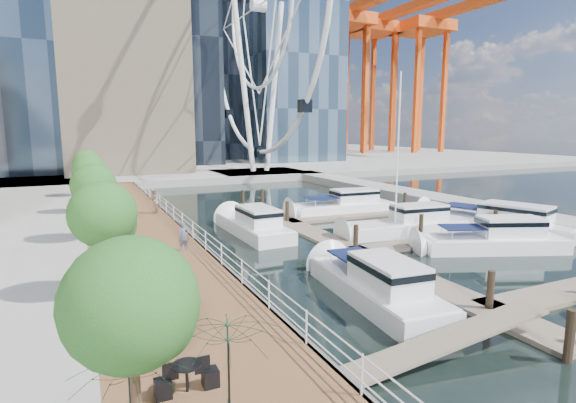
{
  "coord_description": "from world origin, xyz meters",
  "views": [
    {
      "loc": [
        -12.11,
        -14.54,
        7.55
      ],
      "look_at": [
        -0.14,
        11.12,
        3.0
      ],
      "focal_mm": 28.0,
      "sensor_mm": 36.0,
      "label": 1
    }
  ],
  "objects": [
    {
      "name": "breakwater",
      "position": [
        20.0,
        20.0,
        0.5
      ],
      "size": [
        4.0,
        60.0,
        1.0
      ],
      "primitive_type": "cube",
      "color": "gray",
      "rests_on": "ground"
    },
    {
      "name": "pier",
      "position": [
        14.0,
        52.0,
        0.5
      ],
      "size": [
        14.0,
        12.0,
        1.0
      ],
      "primitive_type": "cube",
      "color": "gray",
      "rests_on": "ground"
    },
    {
      "name": "pedestrian_near",
      "position": [
        -7.21,
        9.45,
        1.8
      ],
      "size": [
        0.63,
        0.46,
        1.6
      ],
      "primitive_type": "imported",
      "rotation": [
        0.0,
        0.0,
        0.14
      ],
      "color": "#474A5F",
      "rests_on": "boardwalk"
    },
    {
      "name": "pedestrian_mid",
      "position": [
        -6.98,
        21.44,
        1.98
      ],
      "size": [
        0.81,
        1.01,
        1.96
      ],
      "primitive_type": "imported",
      "rotation": [
        0.0,
        0.0,
        -1.65
      ],
      "color": "gray",
      "rests_on": "boardwalk"
    },
    {
      "name": "pedestrian_far",
      "position": [
        -9.37,
        30.52,
        1.87
      ],
      "size": [
        1.07,
        0.94,
        1.73
      ],
      "primitive_type": "imported",
      "rotation": [
        0.0,
        0.0,
        2.5
      ],
      "color": "#2D3338",
      "rests_on": "boardwalk"
    },
    {
      "name": "cafe_tables",
      "position": [
        -10.4,
        -2.0,
        1.37
      ],
      "size": [
        2.5,
        13.7,
        0.74
      ],
      "color": "black",
      "rests_on": "ground"
    },
    {
      "name": "railing",
      "position": [
        -6.1,
        15.0,
        1.52
      ],
      "size": [
        0.1,
        60.0,
        1.05
      ],
      "primitive_type": null,
      "color": "white",
      "rests_on": "boardwalk"
    },
    {
      "name": "boardwalk",
      "position": [
        -9.0,
        15.0,
        0.5
      ],
      "size": [
        6.0,
        60.0,
        1.0
      ],
      "primitive_type": "cube",
      "color": "brown",
      "rests_on": "ground"
    },
    {
      "name": "moored_yachts",
      "position": [
        8.61,
        9.45,
        0.0
      ],
      "size": [
        22.22,
        31.37,
        11.5
      ],
      "color": "white",
      "rests_on": "ground"
    },
    {
      "name": "seawall",
      "position": [
        -6.0,
        15.0,
        0.5
      ],
      "size": [
        0.25,
        60.0,
        1.0
      ],
      "primitive_type": "cube",
      "color": "#595954",
      "rests_on": "ground"
    },
    {
      "name": "floating_docks",
      "position": [
        7.97,
        9.98,
        0.49
      ],
      "size": [
        16.0,
        34.0,
        2.6
      ],
      "color": "#6D6051",
      "rests_on": "ground"
    },
    {
      "name": "cafe_seating",
      "position": [
        -10.38,
        -2.81,
        2.11
      ],
      "size": [
        4.97,
        11.9,
        2.35
      ],
      "color": "#103C12",
      "rests_on": "ground"
    },
    {
      "name": "port_cranes",
      "position": [
        67.67,
        95.67,
        20.0
      ],
      "size": [
        40.0,
        52.0,
        38.0
      ],
      "color": "#D84C14",
      "rests_on": "ground"
    },
    {
      "name": "yacht_foreground",
      "position": [
        11.11,
        4.84,
        0.0
      ],
      "size": [
        9.92,
        6.01,
        2.15
      ],
      "primitive_type": null,
      "rotation": [
        0.0,
        0.0,
        1.19
      ],
      "color": "white",
      "rests_on": "ground"
    },
    {
      "name": "ferris_wheel",
      "position": [
        14.0,
        52.0,
        25.92
      ],
      "size": [
        5.8,
        45.6,
        47.8
      ],
      "color": "white",
      "rests_on": "ground"
    },
    {
      "name": "ground",
      "position": [
        0.0,
        0.0,
        0.0
      ],
      "size": [
        520.0,
        520.0,
        0.0
      ],
      "primitive_type": "plane",
      "color": "black",
      "rests_on": "ground"
    },
    {
      "name": "street_trees",
      "position": [
        -11.4,
        14.0,
        4.29
      ],
      "size": [
        2.6,
        42.6,
        4.6
      ],
      "color": "#3F2B1C",
      "rests_on": "ground"
    },
    {
      "name": "land_far",
      "position": [
        0.0,
        102.0,
        0.5
      ],
      "size": [
        200.0,
        114.0,
        1.0
      ],
      "primitive_type": "cube",
      "color": "gray",
      "rests_on": "ground"
    }
  ]
}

